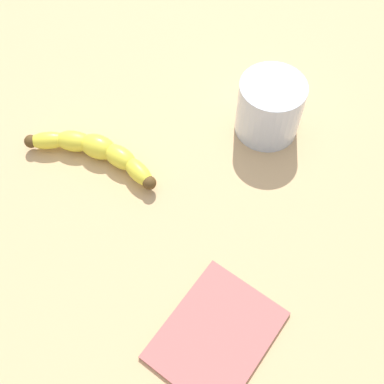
# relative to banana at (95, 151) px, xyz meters

# --- Properties ---
(wooden_tabletop) EXTENTS (1.20, 1.20, 0.03)m
(wooden_tabletop) POSITION_rel_banana_xyz_m (0.05, -0.05, -0.03)
(wooden_tabletop) COLOR tan
(wooden_tabletop) RESTS_ON ground
(banana) EXTENTS (0.08, 0.21, 0.04)m
(banana) POSITION_rel_banana_xyz_m (0.00, 0.00, 0.00)
(banana) COLOR yellow
(banana) RESTS_ON wooden_tabletop
(smoothie_glass) EXTENTS (0.10, 0.10, 0.09)m
(smoothie_glass) POSITION_rel_banana_xyz_m (0.19, -0.18, 0.03)
(smoothie_glass) COLOR silver
(smoothie_glass) RESTS_ON wooden_tabletop
(folded_napkin) EXTENTS (0.16, 0.12, 0.01)m
(folded_napkin) POSITION_rel_banana_xyz_m (-0.13, -0.28, -0.01)
(folded_napkin) COLOR #BC6660
(folded_napkin) RESTS_ON wooden_tabletop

